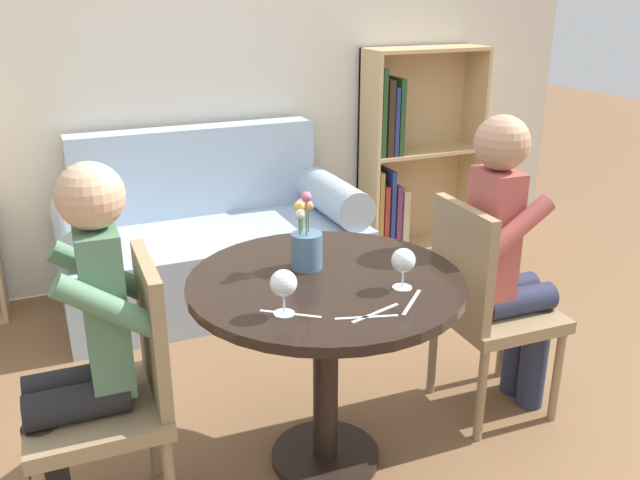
# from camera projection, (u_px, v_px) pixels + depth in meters

# --- Properties ---
(ground_plane) EXTENTS (16.00, 16.00, 0.00)m
(ground_plane) POSITION_uv_depth(u_px,v_px,m) (325.00, 459.00, 2.53)
(ground_plane) COLOR brown
(back_wall) EXTENTS (5.20, 0.05, 2.70)m
(back_wall) POSITION_uv_depth(u_px,v_px,m) (182.00, 45.00, 3.76)
(back_wall) COLOR beige
(back_wall) RESTS_ON ground_plane
(round_table) EXTENTS (0.94, 0.94, 0.74)m
(round_table) POSITION_uv_depth(u_px,v_px,m) (326.00, 317.00, 2.32)
(round_table) COLOR black
(round_table) RESTS_ON ground_plane
(couch) EXTENTS (1.61, 0.80, 0.92)m
(couch) POSITION_uv_depth(u_px,v_px,m) (212.00, 245.00, 3.76)
(couch) COLOR #9EB2C6
(couch) RESTS_ON ground_plane
(bookshelf_right) EXTENTS (0.79, 0.28, 1.31)m
(bookshelf_right) POSITION_uv_depth(u_px,v_px,m) (405.00, 158.00, 4.40)
(bookshelf_right) COLOR tan
(bookshelf_right) RESTS_ON ground_plane
(chair_left) EXTENTS (0.43, 0.43, 0.90)m
(chair_left) POSITION_uv_depth(u_px,v_px,m) (118.00, 387.00, 2.09)
(chair_left) COLOR #937A56
(chair_left) RESTS_ON ground_plane
(chair_right) EXTENTS (0.43, 0.43, 0.90)m
(chair_right) POSITION_uv_depth(u_px,v_px,m) (484.00, 301.00, 2.66)
(chair_right) COLOR #937A56
(chair_right) RESTS_ON ground_plane
(person_left) EXTENTS (0.42, 0.35, 1.21)m
(person_left) POSITION_uv_depth(u_px,v_px,m) (82.00, 352.00, 2.01)
(person_left) COLOR black
(person_left) RESTS_ON ground_plane
(person_right) EXTENTS (0.42, 0.35, 1.23)m
(person_right) POSITION_uv_depth(u_px,v_px,m) (507.00, 260.00, 2.63)
(person_right) COLOR #282D47
(person_right) RESTS_ON ground_plane
(wine_glass_left) EXTENTS (0.08, 0.08, 0.14)m
(wine_glass_left) POSITION_uv_depth(u_px,v_px,m) (284.00, 285.00, 1.99)
(wine_glass_left) COLOR white
(wine_glass_left) RESTS_ON round_table
(wine_glass_right) EXTENTS (0.08, 0.08, 0.14)m
(wine_glass_right) POSITION_uv_depth(u_px,v_px,m) (403.00, 262.00, 2.16)
(wine_glass_right) COLOR white
(wine_glass_right) RESTS_ON round_table
(flower_vase) EXTENTS (0.11, 0.11, 0.28)m
(flower_vase) POSITION_uv_depth(u_px,v_px,m) (306.00, 245.00, 2.33)
(flower_vase) COLOR slate
(flower_vase) RESTS_ON round_table
(knife_left_setting) EXTENTS (0.14, 0.14, 0.00)m
(knife_left_setting) POSITION_uv_depth(u_px,v_px,m) (412.00, 302.00, 2.09)
(knife_left_setting) COLOR silver
(knife_left_setting) RESTS_ON round_table
(fork_left_setting) EXTENTS (0.18, 0.07, 0.00)m
(fork_left_setting) POSITION_uv_depth(u_px,v_px,m) (375.00, 313.00, 2.03)
(fork_left_setting) COLOR silver
(fork_left_setting) RESTS_ON round_table
(knife_right_setting) EXTENTS (0.19, 0.06, 0.00)m
(knife_right_setting) POSITION_uv_depth(u_px,v_px,m) (366.00, 317.00, 2.00)
(knife_right_setting) COLOR silver
(knife_right_setting) RESTS_ON round_table
(fork_right_setting) EXTENTS (0.16, 0.12, 0.00)m
(fork_right_setting) POSITION_uv_depth(u_px,v_px,m) (290.00, 314.00, 2.02)
(fork_right_setting) COLOR silver
(fork_right_setting) RESTS_ON round_table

